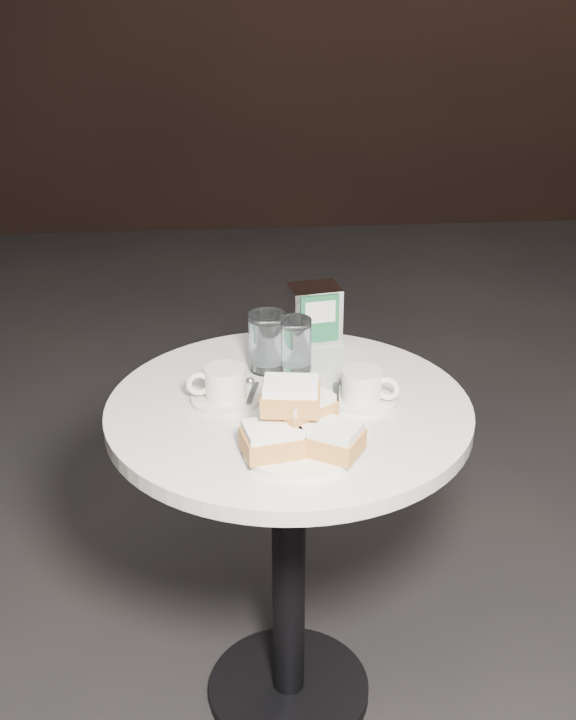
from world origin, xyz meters
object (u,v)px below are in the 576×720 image
at_px(cafe_table, 289,491).
at_px(napkin_dispenser, 314,313).
at_px(coffee_cup_left, 225,387).
at_px(beignet_plate, 299,428).
at_px(water_glass_right, 295,345).
at_px(water_glass_left, 267,343).
at_px(coffee_cup_right, 363,389).

distance_m(cafe_table, napkin_dispenser, 0.40).
height_order(cafe_table, napkin_dispenser, napkin_dispenser).
xyz_separation_m(coffee_cup_left, napkin_dispenser, (0.20, 0.27, 0.03)).
bearing_deg(beignet_plate, napkin_dispenser, 80.80).
relative_size(cafe_table, napkin_dispenser, 6.01).
bearing_deg(water_glass_right, napkin_dispenser, 68.89).
xyz_separation_m(water_glass_left, napkin_dispenser, (0.11, 0.14, 0.00)).
xyz_separation_m(coffee_cup_left, water_glass_right, (0.15, 0.13, 0.02)).
xyz_separation_m(coffee_cup_left, water_glass_left, (0.09, 0.13, 0.03)).
height_order(cafe_table, water_glass_left, water_glass_left).
xyz_separation_m(coffee_cup_right, napkin_dispenser, (-0.06, 0.30, 0.03)).
bearing_deg(cafe_table, coffee_cup_left, 168.09).
height_order(coffee_cup_left, water_glass_right, water_glass_right).
relative_size(cafe_table, coffee_cup_left, 5.13).
xyz_separation_m(cafe_table, coffee_cup_left, (-0.12, 0.03, 0.23)).
bearing_deg(water_glass_left, beignet_plate, -83.87).
relative_size(coffee_cup_left, water_glass_left, 1.18).
bearing_deg(cafe_table, beignet_plate, -88.65).
bearing_deg(coffee_cup_left, coffee_cup_right, -9.22).
relative_size(cafe_table, water_glass_right, 6.69).
distance_m(cafe_table, coffee_cup_right, 0.27).
relative_size(cafe_table, water_glass_left, 6.07).
height_order(water_glass_left, napkin_dispenser, napkin_dispenser).
bearing_deg(coffee_cup_right, water_glass_left, 159.22).
bearing_deg(coffee_cup_right, beignet_plate, -106.37).
distance_m(beignet_plate, napkin_dispenser, 0.48).
relative_size(coffee_cup_left, water_glass_right, 1.30).
distance_m(cafe_table, beignet_plate, 0.30).
bearing_deg(water_glass_right, coffee_cup_right, -53.37).
height_order(coffee_cup_left, coffee_cup_right, coffee_cup_left).
xyz_separation_m(cafe_table, napkin_dispenser, (0.08, 0.30, 0.26)).
bearing_deg(beignet_plate, water_glass_left, 96.13).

